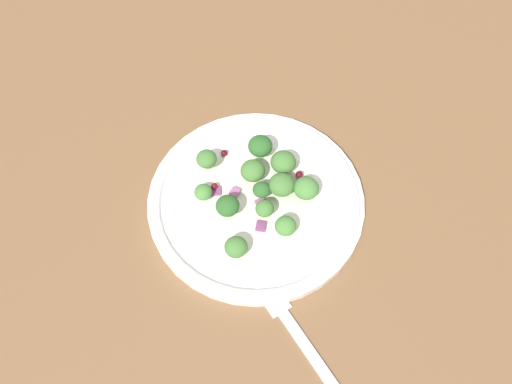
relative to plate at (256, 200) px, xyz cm
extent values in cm
cube|color=brown|center=(-1.83, -1.72, -1.86)|extent=(180.00, 180.00, 2.00)
cylinder|color=white|center=(0.00, 0.00, -0.26)|extent=(25.25, 25.25, 1.20)
torus|color=white|center=(0.00, 0.00, 0.34)|extent=(24.23, 24.23, 1.00)
cylinder|color=white|center=(0.00, 0.00, 0.44)|extent=(14.64, 14.64, 0.20)
cylinder|color=#8EB77A|center=(-1.33, 4.76, 0.99)|extent=(1.12, 1.12, 1.12)
ellipsoid|color=#477A38|center=(-1.33, 4.76, 2.33)|extent=(2.98, 2.98, 2.23)
cylinder|color=#9EC684|center=(5.51, 0.16, 1.02)|extent=(0.89, 0.89, 0.89)
ellipsoid|color=#4C843D|center=(5.51, 0.16, 2.09)|extent=(2.39, 2.39, 1.79)
cylinder|color=#ADD18E|center=(-4.57, 3.74, 1.28)|extent=(1.09, 1.09, 1.09)
ellipsoid|color=#2D6028|center=(-4.57, 3.74, 2.58)|extent=(2.90, 2.90, 2.18)
cylinder|color=#8EB77A|center=(2.54, -0.59, 1.43)|extent=(0.78, 0.78, 0.78)
ellipsoid|color=#477A38|center=(2.54, -0.59, 2.36)|extent=(2.07, 2.07, 1.55)
cylinder|color=#9EC684|center=(-3.44, -4.94, 0.80)|extent=(0.78, 0.78, 0.78)
ellipsoid|color=#4C843D|center=(-3.44, -4.94, 1.74)|extent=(2.07, 2.07, 1.55)
cylinder|color=#8EB77A|center=(1.11, 2.78, 1.03)|extent=(1.12, 1.12, 1.12)
ellipsoid|color=#477A38|center=(1.11, 2.78, 2.36)|extent=(2.97, 2.97, 2.23)
cylinder|color=#ADD18E|center=(3.00, 4.86, 0.94)|extent=(1.09, 1.09, 1.09)
ellipsoid|color=#4C843D|center=(3.00, 4.86, 2.25)|extent=(2.91, 2.91, 2.18)
cylinder|color=#9EC684|center=(-6.58, -2.49, 1.51)|extent=(0.91, 0.91, 0.91)
ellipsoid|color=#477A38|center=(-6.58, -2.49, 2.61)|extent=(2.43, 2.43, 1.82)
cylinder|color=#8EB77A|center=(-2.40, 1.19, 0.91)|extent=(1.07, 1.07, 1.07)
ellipsoid|color=#477A38|center=(-2.40, 1.19, 2.20)|extent=(2.85, 2.85, 2.14)
cylinder|color=#9EC684|center=(4.55, -5.70, 0.96)|extent=(0.94, 0.94, 0.94)
ellipsoid|color=#477A38|center=(4.55, -5.70, 2.09)|extent=(2.51, 2.51, 1.88)
cylinder|color=#ADD18E|center=(0.08, -3.87, 1.48)|extent=(0.99, 0.99, 0.99)
ellipsoid|color=#2D6028|center=(0.08, -3.87, 2.67)|extent=(2.64, 2.64, 1.98)
cylinder|color=#9EC684|center=(0.21, 0.61, 1.19)|extent=(0.76, 0.76, 0.76)
ellipsoid|color=#2D6028|center=(0.21, 0.61, 2.10)|extent=(2.03, 2.03, 1.52)
sphere|color=#4C0A14|center=(0.59, 5.77, 1.15)|extent=(0.89, 0.89, 0.89)
sphere|color=#4C0A14|center=(-7.15, 0.20, 0.94)|extent=(0.81, 0.81, 0.81)
sphere|color=maroon|center=(-3.69, -3.35, 1.24)|extent=(0.75, 0.75, 0.75)
cube|color=#A35B93|center=(1.06, -0.01, 0.85)|extent=(1.18, 1.29, 0.51)
cube|color=#843D75|center=(-3.37, -3.46, 0.72)|extent=(1.72, 1.78, 0.31)
cube|color=#843D75|center=(3.47, -1.94, 0.73)|extent=(1.59, 1.59, 0.51)
cube|color=#A35B93|center=(-2.29, -1.93, 0.95)|extent=(1.35, 1.38, 0.37)
cube|color=silver|center=(20.06, -5.36, -0.61)|extent=(15.03, 1.58, 0.50)
cube|color=silver|center=(10.76, -5.12, -0.61)|extent=(3.66, 2.49, 0.50)
camera|label=1|loc=(25.24, -17.26, 53.79)|focal=37.17mm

